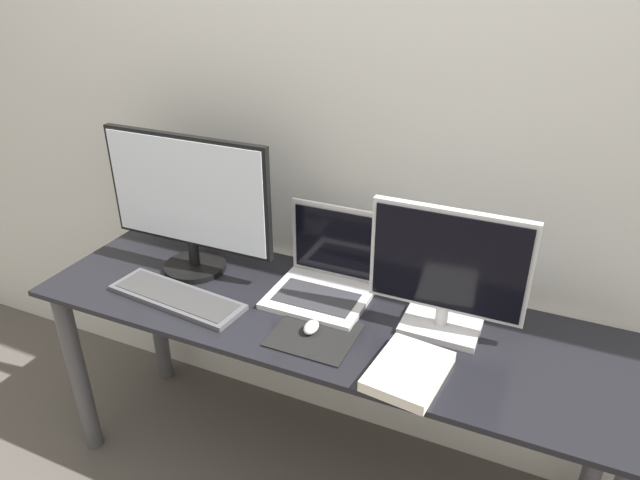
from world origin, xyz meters
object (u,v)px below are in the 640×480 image
Objects in this scene: monitor_right at (447,272)px; book at (408,371)px; mouse at (311,327)px; monitor_left at (188,202)px; keyboard at (176,297)px; laptop at (326,274)px.

book is (-0.03, -0.24, -0.18)m from monitor_right.
monitor_right reaches higher than mouse.
monitor_left is 0.89m from book.
monitor_left reaches higher than keyboard.
book is at bearing -3.71° from keyboard.
laptop reaches higher than mouse.
monitor_left reaches higher than book.
monitor_right is at bearing 83.19° from book.
monitor_left is at bearing 161.67° from mouse.
monitor_left is 2.37× the size of book.
book reaches higher than keyboard.
laptop reaches higher than book.
keyboard is at bearing -178.22° from mouse.
mouse is at bearing -18.33° from monitor_left.
mouse is 0.31m from book.
laptop is 0.65× the size of keyboard.
keyboard is (0.06, -0.19, -0.24)m from monitor_left.
mouse is (0.52, -0.17, -0.23)m from monitor_left.
mouse reaches higher than book.
keyboard is at bearing -72.70° from monitor_left.
laptop reaches higher than keyboard.
monitor_right reaches higher than laptop.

